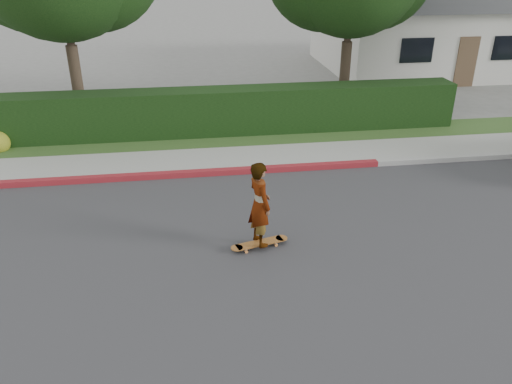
% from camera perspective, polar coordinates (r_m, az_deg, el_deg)
% --- Properties ---
extents(ground, '(120.00, 120.00, 0.00)m').
position_cam_1_polar(ground, '(10.45, 16.31, -6.13)').
color(ground, slate).
rests_on(ground, ground).
extents(road, '(60.00, 8.00, 0.01)m').
position_cam_1_polar(road, '(10.44, 16.31, -6.11)').
color(road, '#2D2D30').
rests_on(road, ground).
extents(curb_far, '(60.00, 0.20, 0.15)m').
position_cam_1_polar(curb_far, '(13.80, 9.76, 3.05)').
color(curb_far, '#9E9E99').
rests_on(curb_far, ground).
extents(curb_red_section, '(12.00, 0.21, 0.15)m').
position_cam_1_polar(curb_red_section, '(13.21, -11.42, 1.84)').
color(curb_red_section, maroon).
rests_on(curb_red_section, ground).
extents(sidewalk_far, '(60.00, 1.60, 0.12)m').
position_cam_1_polar(sidewalk_far, '(14.60, 8.72, 4.37)').
color(sidewalk_far, gray).
rests_on(sidewalk_far, ground).
extents(planting_strip, '(60.00, 1.60, 0.10)m').
position_cam_1_polar(planting_strip, '(16.04, 7.14, 6.43)').
color(planting_strip, '#2D4C1E').
rests_on(planting_strip, ground).
extents(hedge, '(15.00, 1.00, 1.50)m').
position_cam_1_polar(hedge, '(15.89, -3.92, 9.05)').
color(hedge, black).
rests_on(hedge, ground).
extents(house, '(10.60, 8.60, 4.30)m').
position_cam_1_polar(house, '(27.04, 19.42, 17.69)').
color(house, beige).
rests_on(house, ground).
extents(skateboard, '(1.22, 0.52, 0.11)m').
position_cam_1_polar(skateboard, '(9.97, 0.41, -5.88)').
color(skateboard, orange).
rests_on(skateboard, ground).
extents(skateboarder, '(0.58, 0.72, 1.72)m').
position_cam_1_polar(skateboarder, '(9.54, 0.43, -1.39)').
color(skateboarder, white).
rests_on(skateboarder, skateboard).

